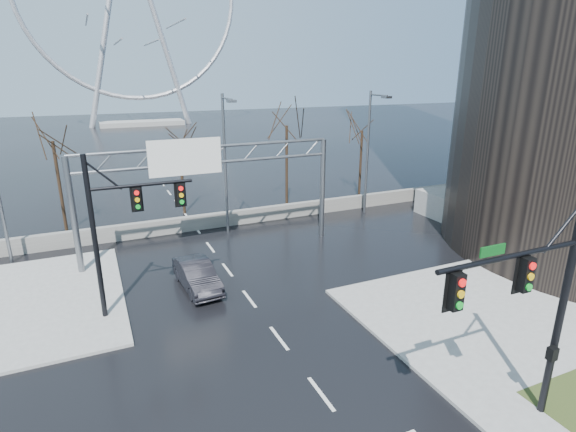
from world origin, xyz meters
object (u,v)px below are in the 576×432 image
signal_mast_near (537,296)px  car (197,275)px  signal_mast_far (119,221)px  sign_gantry (204,176)px

signal_mast_near → car: size_ratio=1.73×
signal_mast_far → car: size_ratio=1.73×
signal_mast_near → sign_gantry: signal_mast_near is taller
signal_mast_near → car: (-7.32, 14.41, -4.11)m
sign_gantry → signal_mast_far: bearing=-132.5°
car → sign_gantry: bearing=64.4°
signal_mast_far → car: bearing=20.9°
signal_mast_near → sign_gantry: (-5.52, 19.00, 0.31)m
car → signal_mast_near: bearing=-67.2°
signal_mast_far → sign_gantry: size_ratio=0.49×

